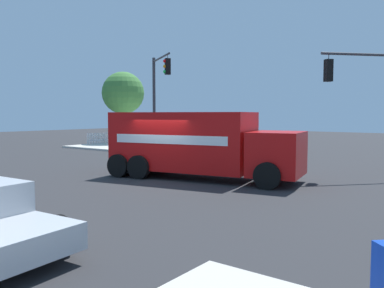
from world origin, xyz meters
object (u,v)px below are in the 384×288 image
traffic_light_secondary (158,90)px  traffic_light_primary (384,92)px  delivery_truck (197,144)px  shade_tree_near (123,93)px  pedestrian_near_corner (155,135)px

traffic_light_secondary → traffic_light_primary: bearing=90.2°
traffic_light_secondary → delivery_truck: bearing=52.0°
traffic_light_primary → traffic_light_secondary: traffic_light_secondary is taller
delivery_truck → traffic_light_primary: 8.71m
traffic_light_primary → shade_tree_near: size_ratio=0.86×
traffic_light_primary → delivery_truck: bearing=-46.3°
traffic_light_primary → shade_tree_near: bearing=-104.6°
delivery_truck → shade_tree_near: bearing=-124.7°
pedestrian_near_corner → delivery_truck: bearing=50.0°
delivery_truck → traffic_light_secondary: traffic_light_secondary is taller
shade_tree_near → delivery_truck: bearing=55.3°
delivery_truck → traffic_light_secondary: size_ratio=1.32×
traffic_light_secondary → pedestrian_near_corner: traffic_light_secondary is taller
traffic_light_primary → shade_tree_near: shade_tree_near is taller
shade_tree_near → traffic_light_primary: bearing=75.4°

